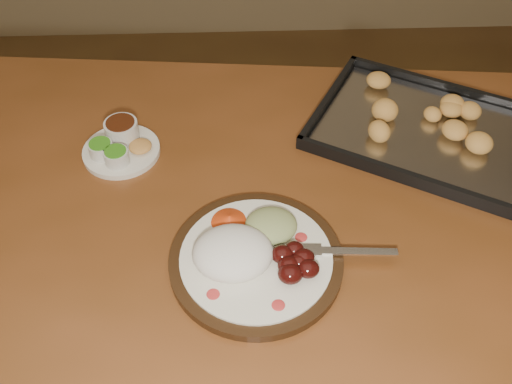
{
  "coord_description": "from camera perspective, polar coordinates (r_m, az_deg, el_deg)",
  "views": [
    {
      "loc": [
        0.21,
        -0.5,
        1.53
      ],
      "look_at": [
        0.23,
        0.2,
        0.77
      ],
      "focal_mm": 40.0,
      "sensor_mm": 36.0,
      "label": 1
    }
  ],
  "objects": [
    {
      "name": "dining_table",
      "position": [
        1.11,
        -1.47,
        -4.97
      ],
      "size": [
        1.58,
        1.03,
        0.75
      ],
      "rotation": [
        0.0,
        0.0,
        -0.09
      ],
      "color": "brown",
      "rests_on": "ground"
    },
    {
      "name": "dinner_plate",
      "position": [
        0.94,
        -0.28,
        -6.26
      ],
      "size": [
        0.38,
        0.29,
        0.07
      ],
      "rotation": [
        0.0,
        0.0,
        -0.07
      ],
      "color": "black",
      "rests_on": "dining_table"
    },
    {
      "name": "condiment_saucer",
      "position": [
        1.16,
        -13.48,
        4.61
      ],
      "size": [
        0.15,
        0.15,
        0.05
      ],
      "rotation": [
        0.0,
        0.0,
        -0.29
      ],
      "color": "silver",
      "rests_on": "dining_table"
    },
    {
      "name": "baking_tray",
      "position": [
        1.22,
        16.49,
        6.09
      ],
      "size": [
        0.53,
        0.49,
        0.05
      ],
      "rotation": [
        0.0,
        0.0,
        -0.5
      ],
      "color": "black",
      "rests_on": "dining_table"
    }
  ]
}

